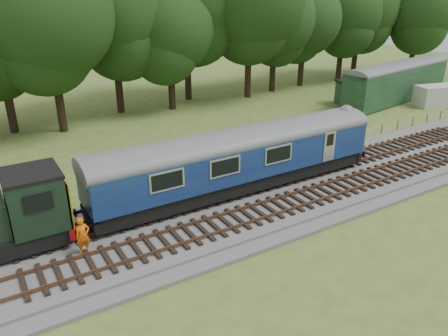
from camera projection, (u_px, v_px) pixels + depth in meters
ground at (308, 187)px, 27.40m from camera, size 120.00×120.00×0.00m
ballast at (308, 185)px, 27.33m from camera, size 70.00×7.00×0.35m
track_north at (294, 174)px, 28.33m from camera, size 67.20×2.40×0.21m
track_south at (326, 191)px, 25.98m from camera, size 67.20×2.40×0.21m
fence at (265, 164)px, 30.93m from camera, size 64.00×0.12×1.00m
tree_line at (164, 108)px, 44.69m from camera, size 70.00×8.00×18.00m
dmu_railcar at (239, 155)px, 25.42m from camera, size 18.05×2.86×3.88m
worker at (83, 236)px, 19.83m from camera, size 0.72×0.53×1.83m
parked_coach at (398, 80)px, 46.47m from camera, size 16.37×5.31×4.12m
shed at (353, 93)px, 45.30m from camera, size 3.90×3.90×2.49m
caravan at (436, 96)px, 45.18m from camera, size 4.68×3.10×2.10m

